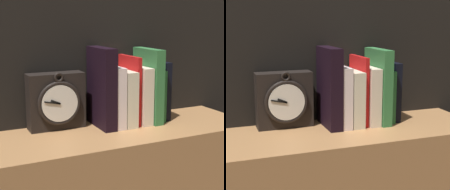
% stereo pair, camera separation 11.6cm
% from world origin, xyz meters
% --- Properties ---
extents(clock, '(0.18, 0.08, 0.19)m').
position_xyz_m(clock, '(-0.15, 0.10, 0.84)').
color(clock, black).
rests_on(clock, bookshelf).
extents(book_slot0_black, '(0.04, 0.15, 0.26)m').
position_xyz_m(book_slot0_black, '(-0.01, 0.06, 0.88)').
color(book_slot0_black, black).
rests_on(book_slot0_black, bookshelf).
extents(book_slot1_white, '(0.03, 0.15, 0.20)m').
position_xyz_m(book_slot1_white, '(0.03, 0.06, 0.85)').
color(book_slot1_white, silver).
rests_on(book_slot1_white, bookshelf).
extents(book_slot2_cream, '(0.04, 0.15, 0.18)m').
position_xyz_m(book_slot2_cream, '(0.07, 0.06, 0.84)').
color(book_slot2_cream, beige).
rests_on(book_slot2_cream, bookshelf).
extents(book_slot3_red, '(0.01, 0.14, 0.23)m').
position_xyz_m(book_slot3_red, '(0.10, 0.07, 0.86)').
color(book_slot3_red, red).
rests_on(book_slot3_red, bookshelf).
extents(book_slot4_cream, '(0.04, 0.15, 0.19)m').
position_xyz_m(book_slot4_cream, '(0.13, 0.06, 0.85)').
color(book_slot4_cream, beige).
rests_on(book_slot4_cream, bookshelf).
extents(book_slot5_green, '(0.03, 0.16, 0.25)m').
position_xyz_m(book_slot5_green, '(0.17, 0.06, 0.87)').
color(book_slot5_green, '#31713B').
rests_on(book_slot5_green, bookshelf).
extents(book_slot6_green, '(0.02, 0.14, 0.18)m').
position_xyz_m(book_slot6_green, '(0.20, 0.07, 0.84)').
color(book_slot6_green, '#276937').
rests_on(book_slot6_green, bookshelf).
extents(book_slot7_black, '(0.02, 0.12, 0.20)m').
position_xyz_m(book_slot7_black, '(0.22, 0.08, 0.85)').
color(book_slot7_black, black).
rests_on(book_slot7_black, bookshelf).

